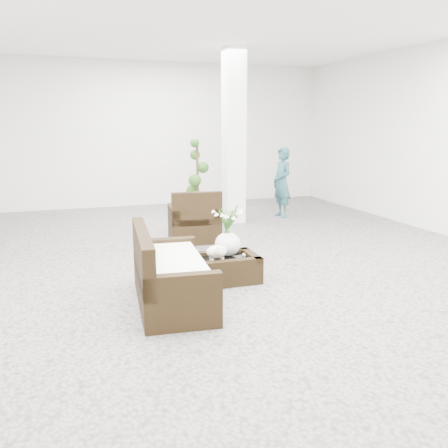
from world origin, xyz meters
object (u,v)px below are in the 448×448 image
object	(u,v)px
armchair	(194,215)
topiary	(198,180)
coffee_table	(223,270)
loveseat	(173,267)

from	to	relation	value
armchair	topiary	distance (m)	1.90
coffee_table	topiary	world-z (taller)	topiary
coffee_table	armchair	distance (m)	2.32
loveseat	topiary	distance (m)	4.91
topiary	coffee_table	bearing A→B (deg)	-101.30
coffee_table	topiary	bearing A→B (deg)	78.70
coffee_table	loveseat	bearing A→B (deg)	-144.86
loveseat	topiary	world-z (taller)	topiary
topiary	armchair	bearing A→B (deg)	-107.84
coffee_table	armchair	size ratio (longest dim) A/B	0.99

